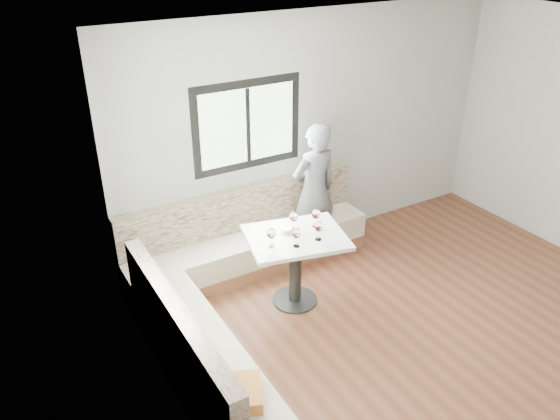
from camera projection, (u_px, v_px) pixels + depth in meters
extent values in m
cube|color=brown|center=(458.00, 351.00, 5.16)|extent=(5.00, 5.00, 0.01)
cube|color=white|center=(519.00, 48.00, 3.85)|extent=(5.00, 5.00, 0.01)
cube|color=#B7B7B2|center=(316.00, 133.00, 6.41)|extent=(5.00, 0.01, 2.80)
cube|color=#B7B7B2|center=(205.00, 320.00, 3.38)|extent=(0.01, 5.00, 2.80)
cube|color=black|center=(248.00, 125.00, 5.88)|extent=(1.30, 0.02, 1.00)
cube|color=black|center=(154.00, 224.00, 3.96)|extent=(0.02, 1.30, 1.00)
cube|color=#945C3E|center=(250.00, 263.00, 6.35)|extent=(2.90, 0.55, 0.16)
cube|color=beige|center=(250.00, 246.00, 6.24)|extent=(2.90, 0.55, 0.29)
cube|color=beige|center=(241.00, 209.00, 6.21)|extent=(2.90, 0.14, 0.50)
cube|color=#945C3E|center=(206.00, 377.00, 4.75)|extent=(0.55, 2.25, 0.16)
cube|color=beige|center=(204.00, 357.00, 4.65)|extent=(0.55, 2.25, 0.29)
cube|color=beige|center=(177.00, 329.00, 4.37)|extent=(0.14, 2.25, 0.50)
cube|color=#C28E3D|center=(238.00, 393.00, 4.03)|extent=(0.47, 0.47, 0.11)
cylinder|color=black|center=(295.00, 299.00, 5.84)|extent=(0.48, 0.48, 0.02)
cylinder|color=black|center=(295.00, 271.00, 5.67)|extent=(0.13, 0.13, 0.76)
cube|color=silver|center=(296.00, 237.00, 5.48)|extent=(1.13, 0.97, 0.04)
imported|color=slate|center=(314.00, 191.00, 6.36)|extent=(0.62, 0.43, 1.64)
cylinder|color=white|center=(286.00, 230.00, 5.53)|extent=(0.11, 0.11, 0.04)
sphere|color=black|center=(287.00, 228.00, 5.54)|extent=(0.02, 0.02, 0.02)
sphere|color=black|center=(285.00, 229.00, 5.53)|extent=(0.02, 0.02, 0.02)
sphere|color=black|center=(287.00, 230.00, 5.51)|extent=(0.02, 0.02, 0.02)
cylinder|color=white|center=(271.00, 246.00, 5.29)|extent=(0.07, 0.07, 0.01)
cylinder|color=white|center=(271.00, 242.00, 5.26)|extent=(0.01, 0.01, 0.09)
ellipsoid|color=white|center=(271.00, 233.00, 5.22)|extent=(0.09, 0.09, 0.11)
cylinder|color=#450510|center=(271.00, 236.00, 5.23)|extent=(0.06, 0.06, 0.02)
cylinder|color=white|center=(296.00, 246.00, 5.29)|extent=(0.07, 0.07, 0.01)
cylinder|color=white|center=(296.00, 242.00, 5.27)|extent=(0.01, 0.01, 0.09)
ellipsoid|color=white|center=(296.00, 233.00, 5.22)|extent=(0.09, 0.09, 0.11)
cylinder|color=#450510|center=(296.00, 235.00, 5.23)|extent=(0.06, 0.06, 0.02)
cylinder|color=white|center=(318.00, 239.00, 5.40)|extent=(0.07, 0.07, 0.01)
cylinder|color=white|center=(318.00, 235.00, 5.38)|extent=(0.01, 0.01, 0.09)
ellipsoid|color=white|center=(319.00, 226.00, 5.34)|extent=(0.09, 0.09, 0.11)
cylinder|color=#450510|center=(319.00, 229.00, 5.35)|extent=(0.06, 0.06, 0.02)
cylinder|color=white|center=(293.00, 229.00, 5.58)|extent=(0.07, 0.07, 0.01)
cylinder|color=white|center=(294.00, 225.00, 5.56)|extent=(0.01, 0.01, 0.09)
ellipsoid|color=white|center=(294.00, 217.00, 5.51)|extent=(0.09, 0.09, 0.11)
cylinder|color=#450510|center=(294.00, 219.00, 5.53)|extent=(0.06, 0.06, 0.02)
cylinder|color=white|center=(316.00, 226.00, 5.63)|extent=(0.07, 0.07, 0.01)
cylinder|color=white|center=(316.00, 222.00, 5.61)|extent=(0.01, 0.01, 0.09)
ellipsoid|color=white|center=(316.00, 214.00, 5.56)|extent=(0.09, 0.09, 0.11)
cylinder|color=#450510|center=(316.00, 216.00, 5.58)|extent=(0.06, 0.06, 0.02)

